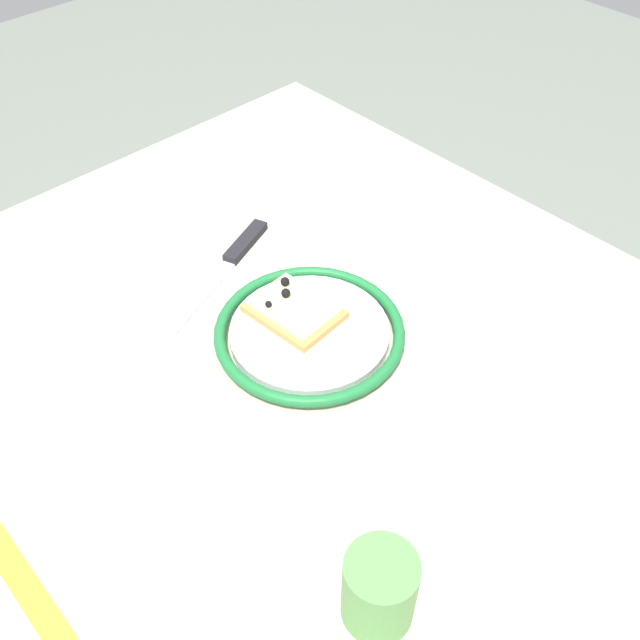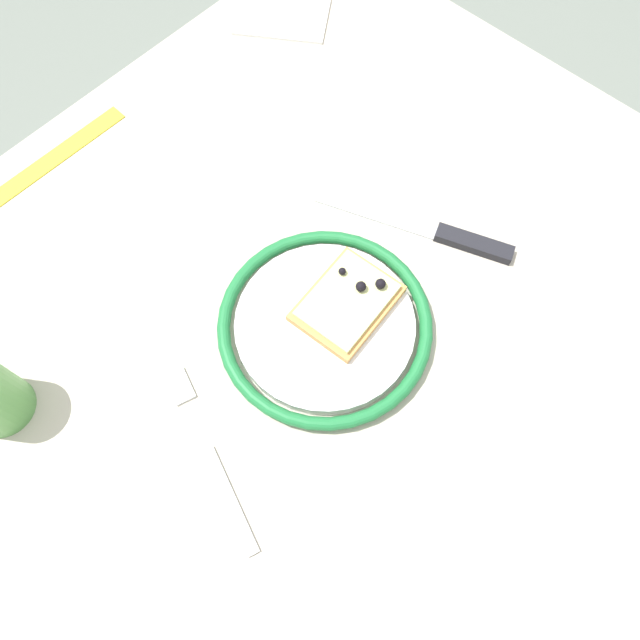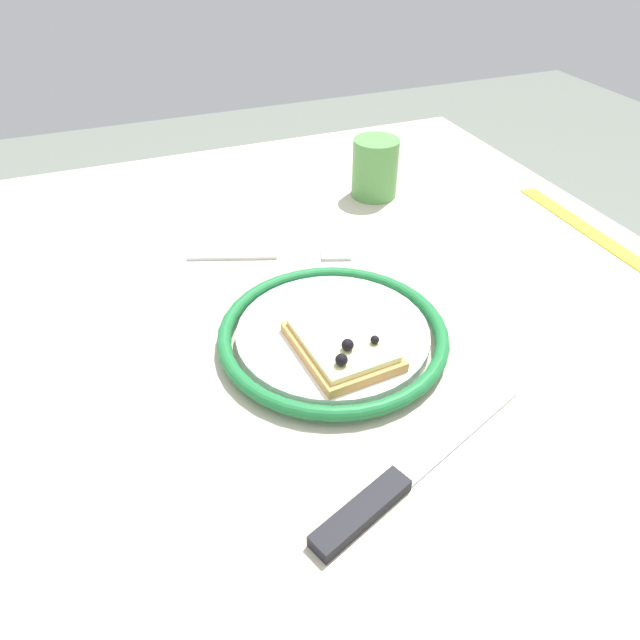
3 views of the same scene
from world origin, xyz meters
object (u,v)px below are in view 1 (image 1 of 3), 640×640
at_px(knife, 234,256).
at_px(cup, 379,589).
at_px(fork, 425,419).
at_px(dining_table, 314,407).
at_px(plate, 310,332).
at_px(measuring_tape, 43,614).
at_px(pizza_slice_near, 294,309).

distance_m(knife, cup, 0.51).
height_order(fork, cup, cup).
xyz_separation_m(dining_table, cup, (-0.26, 0.17, 0.14)).
distance_m(plate, measuring_tape, 0.41).
height_order(plate, fork, plate).
bearing_deg(measuring_tape, knife, -57.21).
bearing_deg(fork, pizza_slice_near, 1.27).
xyz_separation_m(knife, fork, (-0.36, 0.02, -0.00)).
bearing_deg(pizza_slice_near, measuring_tape, 106.13).
distance_m(knife, measuring_tape, 0.50).
bearing_deg(cup, fork, -60.42).
relative_size(dining_table, plate, 4.51).
relative_size(plate, fork, 1.18).
relative_size(dining_table, knife, 4.51).
bearing_deg(dining_table, cup, 147.29).
bearing_deg(cup, pizza_slice_near, -30.50).
relative_size(knife, cup, 2.78).
relative_size(pizza_slice_near, measuring_tape, 0.43).
bearing_deg(knife, fork, 177.15).
xyz_separation_m(dining_table, plate, (0.02, -0.01, 0.11)).
bearing_deg(dining_table, plate, -31.88).
bearing_deg(dining_table, measuring_tape, 99.18).
distance_m(plate, fork, 0.18).
bearing_deg(plate, fork, -177.29).
xyz_separation_m(dining_table, measuring_tape, (-0.06, 0.39, 0.10)).
distance_m(cup, measuring_tape, 0.30).
distance_m(fork, measuring_tape, 0.42).
xyz_separation_m(cup, measuring_tape, (0.20, 0.22, -0.04)).
height_order(dining_table, pizza_slice_near, pizza_slice_near).
bearing_deg(fork, knife, -2.85).
xyz_separation_m(dining_table, pizza_slice_near, (0.05, -0.02, 0.13)).
bearing_deg(knife, plate, 171.71).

